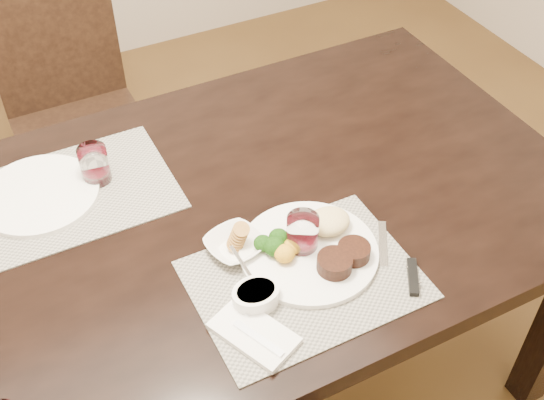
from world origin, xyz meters
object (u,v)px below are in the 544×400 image
chair_far (73,103)px  far_plate (39,194)px  steak_knife (405,269)px  cracker_bowl (235,245)px  dinner_plate (315,247)px  wine_glass_near (302,236)px

chair_far → far_plate: bearing=-107.2°
steak_knife → far_plate: 0.86m
cracker_bowl → steak_knife: bearing=-36.2°
dinner_plate → far_plate: 0.66m
steak_knife → wine_glass_near: wine_glass_near is taller
dinner_plate → far_plate: bearing=114.9°
chair_far → dinner_plate: chair_far is taller
dinner_plate → cracker_bowl: same height
chair_far → dinner_plate: size_ratio=3.01×
far_plate → dinner_plate: bearing=-42.6°
chair_far → steak_knife: bearing=-72.0°
steak_knife → far_plate: bearing=169.2°
chair_far → wine_glass_near: chair_far is taller
steak_knife → dinner_plate: bearing=169.9°
wine_glass_near → far_plate: size_ratio=0.34×
cracker_bowl → wine_glass_near: (0.13, -0.06, 0.03)m
dinner_plate → far_plate: size_ratio=1.08×
chair_far → far_plate: size_ratio=3.24×
cracker_bowl → chair_far: bearing=96.5°
steak_knife → far_plate: same height
cracker_bowl → wine_glass_near: bearing=-26.5°
steak_knife → cracker_bowl: 0.36m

